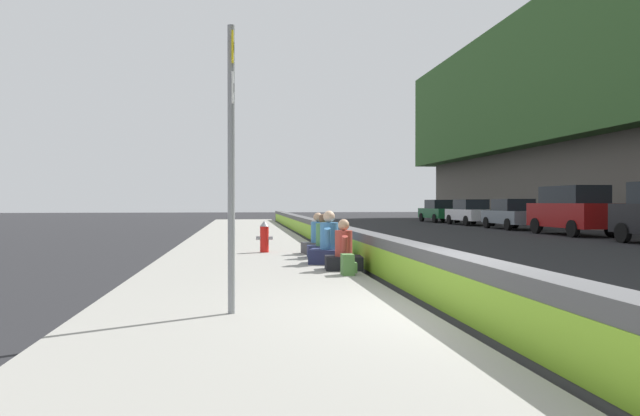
% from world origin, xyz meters
% --- Properties ---
extents(ground_plane, '(160.00, 160.00, 0.00)m').
position_xyz_m(ground_plane, '(0.00, 0.00, 0.00)').
color(ground_plane, '#232326').
rests_on(ground_plane, ground).
extents(sidewalk_strip, '(80.00, 4.40, 0.14)m').
position_xyz_m(sidewalk_strip, '(0.00, 2.65, 0.07)').
color(sidewalk_strip, gray).
rests_on(sidewalk_strip, ground_plane).
extents(jersey_barrier, '(76.00, 0.45, 0.85)m').
position_xyz_m(jersey_barrier, '(0.00, 0.00, 0.42)').
color(jersey_barrier, '#545456').
rests_on(jersey_barrier, ground_plane).
extents(route_sign_post, '(0.44, 0.09, 3.60)m').
position_xyz_m(route_sign_post, '(0.22, 2.94, 2.21)').
color(route_sign_post, gray).
rests_on(route_sign_post, sidewalk_strip).
extents(fire_hydrant, '(0.26, 0.46, 0.88)m').
position_xyz_m(fire_hydrant, '(9.03, 2.19, 0.59)').
color(fire_hydrant, red).
rests_on(fire_hydrant, sidewalk_strip).
extents(seated_person_foreground, '(0.69, 0.79, 1.04)m').
position_xyz_m(seated_person_foreground, '(4.66, 0.73, 0.47)').
color(seated_person_foreground, black).
rests_on(seated_person_foreground, sidewalk_strip).
extents(seated_person_middle, '(0.93, 1.02, 1.20)m').
position_xyz_m(seated_person_middle, '(5.91, 0.85, 0.52)').
color(seated_person_middle, '#23284C').
rests_on(seated_person_middle, sidewalk_strip).
extents(seated_person_rear, '(0.71, 0.81, 1.10)m').
position_xyz_m(seated_person_rear, '(7.34, 0.78, 0.48)').
color(seated_person_rear, '#23284C').
rests_on(seated_person_rear, sidewalk_strip).
extents(seated_person_far, '(0.78, 0.88, 1.11)m').
position_xyz_m(seated_person_far, '(8.47, 0.76, 0.49)').
color(seated_person_far, '#424247').
rests_on(seated_person_far, sidewalk_strip).
extents(backpack, '(0.32, 0.28, 0.40)m').
position_xyz_m(backpack, '(3.79, 0.80, 0.33)').
color(backpack, '#4C7A3D').
rests_on(backpack, sidewalk_strip).
extents(parked_car_fourth, '(4.83, 2.13, 2.28)m').
position_xyz_m(parked_car_fourth, '(17.82, -12.32, 1.18)').
color(parked_car_fourth, maroon).
rests_on(parked_car_fourth, ground_plane).
extents(parked_car_midline, '(4.54, 2.02, 1.71)m').
position_xyz_m(parked_car_midline, '(23.83, -12.31, 0.86)').
color(parked_car_midline, slate).
rests_on(parked_car_midline, ground_plane).
extents(parked_car_far, '(4.54, 2.02, 1.71)m').
position_xyz_m(parked_car_far, '(29.79, -12.29, 0.86)').
color(parked_car_far, silver).
rests_on(parked_car_far, ground_plane).
extents(parked_car_farther, '(4.55, 2.05, 1.71)m').
position_xyz_m(parked_car_farther, '(35.47, -12.13, 0.86)').
color(parked_car_farther, '#145128').
rests_on(parked_car_farther, ground_plane).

